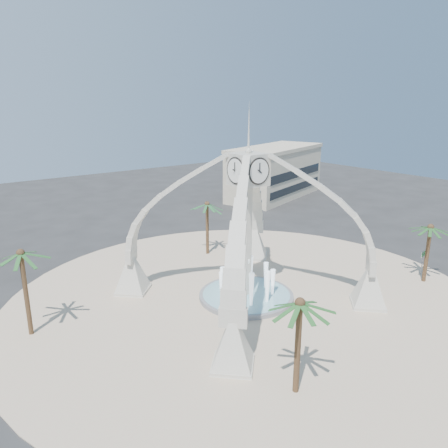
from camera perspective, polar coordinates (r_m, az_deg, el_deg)
ground at (r=37.74m, az=2.92°, el=-9.65°), size 140.00×140.00×0.00m
plaza at (r=37.72m, az=2.92°, el=-9.61°), size 40.00×40.00×0.06m
clock_tower at (r=35.41m, az=3.07°, el=-0.14°), size 17.94×17.94×16.30m
fountain at (r=37.61m, az=2.92°, el=-9.26°), size 8.00×8.00×3.62m
building_ne at (r=75.89m, az=6.71°, el=6.80°), size 21.87×14.17×8.60m
palm_east at (r=43.31m, az=25.38°, el=-0.47°), size 3.96×3.96×5.97m
palm_west at (r=32.91m, az=-25.02°, el=-3.64°), size 3.86×3.86×6.90m
palm_north at (r=46.35m, az=-2.23°, el=2.53°), size 4.43×4.43×6.28m
palm_south at (r=24.50m, az=9.89°, el=-10.30°), size 3.97×3.97×6.37m
street_sign at (r=45.98m, az=24.55°, el=-3.94°), size 0.91×0.16×2.50m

